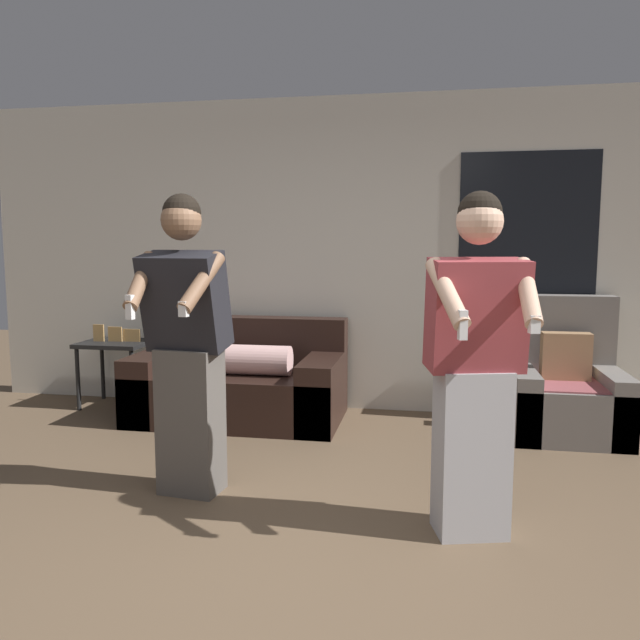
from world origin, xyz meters
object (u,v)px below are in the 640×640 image
object	(u,v)px
person_left	(187,345)
armchair	(564,390)
side_table	(116,349)
couch	(240,384)
person_right	(475,366)

from	to	relation	value
person_left	armchair	bearing A→B (deg)	34.33
armchair	person_left	size ratio (longest dim) A/B	0.60
armchair	side_table	distance (m)	3.81
side_table	armchair	bearing A→B (deg)	-2.07
side_table	couch	bearing A→B (deg)	-9.23
couch	armchair	bearing A→B (deg)	1.34
armchair	person_right	distance (m)	2.12
couch	side_table	distance (m)	1.25
person_left	person_right	size ratio (longest dim) A/B	1.02
side_table	person_right	distance (m)	3.63
armchair	person_left	xyz separation A→B (m)	(-2.40, -1.64, 0.55)
armchair	couch	bearing A→B (deg)	-178.66
person_right	person_left	bearing A→B (deg)	170.97
couch	person_right	size ratio (longest dim) A/B	1.00
person_right	armchair	bearing A→B (deg)	66.77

